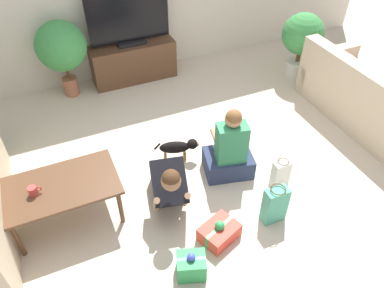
{
  "coord_description": "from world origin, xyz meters",
  "views": [
    {
      "loc": [
        -1.31,
        -2.62,
        3.05
      ],
      "look_at": [
        -0.11,
        0.11,
        0.45
      ],
      "focal_mm": 35.0,
      "sensor_mm": 36.0,
      "label": 1
    }
  ],
  "objects_px": {
    "sofa_right": "(370,102)",
    "mug": "(33,191)",
    "coffee_table": "(62,189)",
    "tv_console": "(134,62)",
    "dog": "(179,147)",
    "person_sitting": "(230,152)",
    "gift_box_a": "(191,266)",
    "tv": "(129,21)",
    "person_kneeling": "(168,183)",
    "gift_box_b": "(219,232)",
    "gift_bag_a": "(281,174)",
    "gift_bag_b": "(275,205)",
    "potted_plant_corner_right": "(302,38)",
    "potted_plant_back_left": "(61,48)"
  },
  "relations": [
    {
      "from": "sofa_right",
      "to": "mug",
      "type": "xyz_separation_m",
      "value": [
        -4.1,
        -0.06,
        0.22
      ]
    },
    {
      "from": "coffee_table",
      "to": "tv_console",
      "type": "height_order",
      "value": "tv_console"
    },
    {
      "from": "dog",
      "to": "person_sitting",
      "type": "bearing_deg",
      "value": -116.32
    },
    {
      "from": "gift_box_a",
      "to": "tv",
      "type": "bearing_deg",
      "value": 81.03
    },
    {
      "from": "coffee_table",
      "to": "person_kneeling",
      "type": "height_order",
      "value": "person_kneeling"
    },
    {
      "from": "gift_box_a",
      "to": "gift_box_b",
      "type": "bearing_deg",
      "value": 30.74
    },
    {
      "from": "tv_console",
      "to": "person_sitting",
      "type": "relative_size",
      "value": 1.4
    },
    {
      "from": "coffee_table",
      "to": "gift_box_b",
      "type": "distance_m",
      "value": 1.54
    },
    {
      "from": "gift_bag_a",
      "to": "mug",
      "type": "relative_size",
      "value": 2.96
    },
    {
      "from": "tv_console",
      "to": "gift_bag_b",
      "type": "xyz_separation_m",
      "value": [
        0.45,
        -3.15,
        -0.08
      ]
    },
    {
      "from": "coffee_table",
      "to": "gift_bag_b",
      "type": "height_order",
      "value": "coffee_table"
    },
    {
      "from": "mug",
      "to": "tv_console",
      "type": "bearing_deg",
      "value": 55.03
    },
    {
      "from": "person_sitting",
      "to": "gift_box_a",
      "type": "xyz_separation_m",
      "value": [
        -0.89,
        -0.98,
        -0.2
      ]
    },
    {
      "from": "sofa_right",
      "to": "potted_plant_corner_right",
      "type": "distance_m",
      "value": 1.4
    },
    {
      "from": "gift_bag_a",
      "to": "tv_console",
      "type": "bearing_deg",
      "value": 105.48
    },
    {
      "from": "person_kneeling",
      "to": "gift_bag_a",
      "type": "xyz_separation_m",
      "value": [
        1.2,
        -0.23,
        -0.15
      ]
    },
    {
      "from": "gift_box_a",
      "to": "gift_bag_a",
      "type": "relative_size",
      "value": 0.86
    },
    {
      "from": "dog",
      "to": "mug",
      "type": "xyz_separation_m",
      "value": [
        -1.56,
        -0.37,
        0.33
      ]
    },
    {
      "from": "potted_plant_corner_right",
      "to": "gift_box_b",
      "type": "bearing_deg",
      "value": -137.95
    },
    {
      "from": "sofa_right",
      "to": "tv",
      "type": "xyz_separation_m",
      "value": [
        -2.47,
        2.27,
        0.62
      ]
    },
    {
      "from": "coffee_table",
      "to": "person_kneeling",
      "type": "relative_size",
      "value": 1.37
    },
    {
      "from": "tv_console",
      "to": "dog",
      "type": "bearing_deg",
      "value": -92.09
    },
    {
      "from": "potted_plant_corner_right",
      "to": "dog",
      "type": "height_order",
      "value": "potted_plant_corner_right"
    },
    {
      "from": "coffee_table",
      "to": "tv_console",
      "type": "xyz_separation_m",
      "value": [
        1.4,
        2.31,
        -0.14
      ]
    },
    {
      "from": "person_sitting",
      "to": "mug",
      "type": "distance_m",
      "value": 2.0
    },
    {
      "from": "sofa_right",
      "to": "gift_bag_a",
      "type": "bearing_deg",
      "value": 106.98
    },
    {
      "from": "tv",
      "to": "gift_box_b",
      "type": "bearing_deg",
      "value": -92.52
    },
    {
      "from": "gift_box_a",
      "to": "person_kneeling",
      "type": "bearing_deg",
      "value": 82.64
    },
    {
      "from": "person_kneeling",
      "to": "gift_bag_a",
      "type": "height_order",
      "value": "person_kneeling"
    },
    {
      "from": "tv_console",
      "to": "gift_box_b",
      "type": "distance_m",
      "value": 3.15
    },
    {
      "from": "sofa_right",
      "to": "person_sitting",
      "type": "bearing_deg",
      "value": 93.19
    },
    {
      "from": "person_sitting",
      "to": "mug",
      "type": "relative_size",
      "value": 7.41
    },
    {
      "from": "potted_plant_corner_right",
      "to": "gift_box_a",
      "type": "height_order",
      "value": "potted_plant_corner_right"
    },
    {
      "from": "sofa_right",
      "to": "mug",
      "type": "relative_size",
      "value": 16.74
    },
    {
      "from": "dog",
      "to": "gift_bag_a",
      "type": "relative_size",
      "value": 1.41
    },
    {
      "from": "potted_plant_corner_right",
      "to": "gift_box_b",
      "type": "relative_size",
      "value": 2.31
    },
    {
      "from": "potted_plant_corner_right",
      "to": "dog",
      "type": "xyz_separation_m",
      "value": [
        -2.4,
        -1.04,
        -0.44
      ]
    },
    {
      "from": "tv_console",
      "to": "gift_box_b",
      "type": "relative_size",
      "value": 2.91
    },
    {
      "from": "person_sitting",
      "to": "gift_box_a",
      "type": "height_order",
      "value": "person_sitting"
    },
    {
      "from": "potted_plant_back_left",
      "to": "tv_console",
      "type": "bearing_deg",
      "value": 2.95
    },
    {
      "from": "sofa_right",
      "to": "potted_plant_back_left",
      "type": "height_order",
      "value": "potted_plant_back_left"
    },
    {
      "from": "gift_bag_a",
      "to": "person_kneeling",
      "type": "bearing_deg",
      "value": 169.04
    },
    {
      "from": "tv",
      "to": "dog",
      "type": "distance_m",
      "value": 2.09
    },
    {
      "from": "person_kneeling",
      "to": "gift_box_a",
      "type": "xyz_separation_m",
      "value": [
        -0.11,
        -0.82,
        -0.2
      ]
    },
    {
      "from": "potted_plant_back_left",
      "to": "dog",
      "type": "distance_m",
      "value": 2.18
    },
    {
      "from": "person_kneeling",
      "to": "gift_box_b",
      "type": "bearing_deg",
      "value": -51.54
    },
    {
      "from": "gift_box_a",
      "to": "tv_console",
      "type": "bearing_deg",
      "value": 81.03
    },
    {
      "from": "sofa_right",
      "to": "mug",
      "type": "bearing_deg",
      "value": 90.86
    },
    {
      "from": "gift_bag_a",
      "to": "mug",
      "type": "bearing_deg",
      "value": 169.25
    },
    {
      "from": "sofa_right",
      "to": "dog",
      "type": "bearing_deg",
      "value": 83.04
    }
  ]
}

